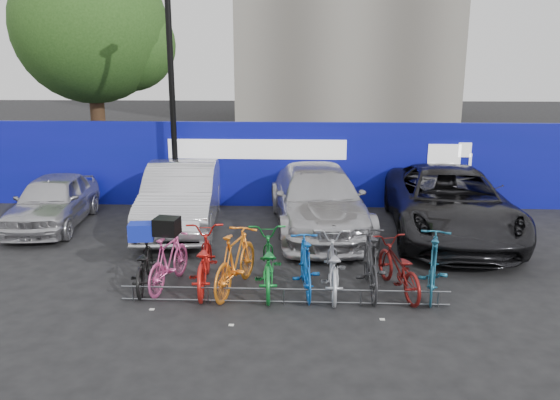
# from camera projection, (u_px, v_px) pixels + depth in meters

# --- Properties ---
(ground) EXTENTS (100.00, 100.00, 0.00)m
(ground) POSITION_uv_depth(u_px,v_px,m) (285.00, 290.00, 9.89)
(ground) COLOR black
(ground) RESTS_ON ground
(hoarding) EXTENTS (22.00, 0.18, 2.40)m
(hoarding) POSITION_uv_depth(u_px,v_px,m) (293.00, 165.00, 15.40)
(hoarding) COLOR #0A118A
(hoarding) RESTS_ON ground
(tree) EXTENTS (5.40, 5.20, 7.80)m
(tree) POSITION_uv_depth(u_px,v_px,m) (98.00, 30.00, 18.67)
(tree) COLOR #382314
(tree) RESTS_ON ground
(lamppost) EXTENTS (0.25, 0.50, 6.11)m
(lamppost) POSITION_uv_depth(u_px,v_px,m) (172.00, 91.00, 14.45)
(lamppost) COLOR black
(lamppost) RESTS_ON ground
(bike_rack) EXTENTS (5.60, 0.03, 0.30)m
(bike_rack) POSITION_uv_depth(u_px,v_px,m) (284.00, 296.00, 9.27)
(bike_rack) COLOR #595B60
(bike_rack) RESTS_ON ground
(car_0) EXTENTS (1.92, 3.96, 1.30)m
(car_0) POSITION_uv_depth(u_px,v_px,m) (53.00, 201.00, 13.63)
(car_0) COLOR #B5B5BA
(car_0) RESTS_ON ground
(car_1) EXTENTS (2.12, 4.93, 1.58)m
(car_1) POSITION_uv_depth(u_px,v_px,m) (182.00, 196.00, 13.50)
(car_1) COLOR #B7B7BC
(car_1) RESTS_ON ground
(car_2) EXTENTS (2.69, 5.45, 1.52)m
(car_2) POSITION_uv_depth(u_px,v_px,m) (318.00, 199.00, 13.32)
(car_2) COLOR #AFAEB2
(car_2) RESTS_ON ground
(car_3) EXTENTS (3.00, 5.87, 1.59)m
(car_3) POSITION_uv_depth(u_px,v_px,m) (449.00, 203.00, 12.87)
(car_3) COLOR black
(car_3) RESTS_ON ground
(bike_0) EXTENTS (0.84, 1.78, 0.90)m
(bike_0) POSITION_uv_depth(u_px,v_px,m) (143.00, 263.00, 9.96)
(bike_0) COLOR black
(bike_0) RESTS_ON ground
(bike_1) EXTENTS (0.79, 1.73, 1.00)m
(bike_1) POSITION_uv_depth(u_px,v_px,m) (169.00, 261.00, 9.94)
(bike_1) COLOR #DA4E94
(bike_1) RESTS_ON ground
(bike_2) EXTENTS (0.89, 2.06, 1.05)m
(bike_2) POSITION_uv_depth(u_px,v_px,m) (203.00, 260.00, 9.90)
(bike_2) COLOR red
(bike_2) RESTS_ON ground
(bike_3) EXTENTS (1.01, 1.97, 1.14)m
(bike_3) POSITION_uv_depth(u_px,v_px,m) (236.00, 261.00, 9.73)
(bike_3) COLOR orange
(bike_3) RESTS_ON ground
(bike_4) EXTENTS (0.83, 2.04, 1.05)m
(bike_4) POSITION_uv_depth(u_px,v_px,m) (267.00, 262.00, 9.82)
(bike_4) COLOR #12782B
(bike_4) RESTS_ON ground
(bike_5) EXTENTS (0.64, 1.75, 1.03)m
(bike_5) POSITION_uv_depth(u_px,v_px,m) (306.00, 265.00, 9.69)
(bike_5) COLOR blue
(bike_5) RESTS_ON ground
(bike_6) EXTENTS (0.68, 1.91, 1.00)m
(bike_6) POSITION_uv_depth(u_px,v_px,m) (332.00, 265.00, 9.73)
(bike_6) COLOR #B0B2B9
(bike_6) RESTS_ON ground
(bike_7) EXTENTS (0.53, 1.87, 1.12)m
(bike_7) POSITION_uv_depth(u_px,v_px,m) (371.00, 263.00, 9.68)
(bike_7) COLOR #28282A
(bike_7) RESTS_ON ground
(bike_8) EXTENTS (1.04, 1.89, 0.94)m
(bike_8) POSITION_uv_depth(u_px,v_px,m) (398.00, 268.00, 9.68)
(bike_8) COLOR maroon
(bike_8) RESTS_ON ground
(bike_9) EXTENTS (0.97, 1.93, 1.12)m
(bike_9) POSITION_uv_depth(u_px,v_px,m) (434.00, 264.00, 9.61)
(bike_9) COLOR navy
(bike_9) RESTS_ON ground
(cargo_crate) EXTENTS (0.48, 0.39, 0.31)m
(cargo_crate) POSITION_uv_depth(u_px,v_px,m) (141.00, 232.00, 9.81)
(cargo_crate) COLOR #1223AD
(cargo_crate) RESTS_ON bike_0
(cargo_topcase) EXTENTS (0.47, 0.43, 0.31)m
(cargo_topcase) POSITION_uv_depth(u_px,v_px,m) (167.00, 226.00, 9.77)
(cargo_topcase) COLOR black
(cargo_topcase) RESTS_ON bike_1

